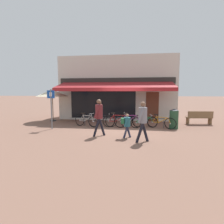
# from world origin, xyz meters

# --- Properties ---
(ground_plane) EXTENTS (160.00, 160.00, 0.00)m
(ground_plane) POSITION_xyz_m (0.00, 0.00, 0.00)
(ground_plane) COLOR brown
(shop_front) EXTENTS (8.78, 4.88, 4.74)m
(shop_front) POSITION_xyz_m (-0.65, 4.60, 2.37)
(shop_front) COLOR beige
(shop_front) RESTS_ON ground_plane
(bike_rack_rail) EXTENTS (4.87, 0.04, 0.57)m
(bike_rack_rail) POSITION_xyz_m (0.08, 0.79, 0.49)
(bike_rack_rail) COLOR #47494F
(bike_rack_rail) RESTS_ON ground_plane
(bicycle_silver) EXTENTS (1.61, 0.69, 0.83)m
(bicycle_silver) POSITION_xyz_m (-2.15, 0.57, 0.37)
(bicycle_silver) COLOR black
(bicycle_silver) RESTS_ON ground_plane
(bicycle_black) EXTENTS (1.72, 0.53, 0.85)m
(bicycle_black) POSITION_xyz_m (-1.15, 0.62, 0.37)
(bicycle_black) COLOR black
(bicycle_black) RESTS_ON ground_plane
(bicycle_red) EXTENTS (1.81, 0.52, 0.90)m
(bicycle_red) POSITION_xyz_m (-0.24, 0.63, 0.40)
(bicycle_red) COLOR black
(bicycle_red) RESTS_ON ground_plane
(bicycle_purple) EXTENTS (1.78, 0.65, 0.89)m
(bicycle_purple) POSITION_xyz_m (0.47, 0.63, 0.40)
(bicycle_purple) COLOR black
(bicycle_purple) RESTS_ON ground_plane
(bicycle_green) EXTENTS (1.62, 0.62, 0.80)m
(bicycle_green) POSITION_xyz_m (1.32, 0.64, 0.35)
(bicycle_green) COLOR black
(bicycle_green) RESTS_ON ground_plane
(bicycle_orange) EXTENTS (1.62, 0.93, 0.84)m
(bicycle_orange) POSITION_xyz_m (2.27, 0.62, 0.37)
(bicycle_orange) COLOR black
(bicycle_orange) RESTS_ON ground_plane
(pedestrian_adult) EXTENTS (0.57, 0.62, 1.77)m
(pedestrian_adult) POSITION_xyz_m (-0.90, -1.54, 1.09)
(pedestrian_adult) COLOR black
(pedestrian_adult) RESTS_ON ground_plane
(pedestrian_child) EXTENTS (0.49, 0.51, 1.12)m
(pedestrian_child) POSITION_xyz_m (0.42, -1.72, 0.68)
(pedestrian_child) COLOR #282D47
(pedestrian_child) RESTS_ON ground_plane
(pedestrian_second_adult) EXTENTS (0.58, 0.61, 1.72)m
(pedestrian_second_adult) POSITION_xyz_m (1.12, -2.30, 1.04)
(pedestrian_second_adult) COLOR black
(pedestrian_second_adult) RESTS_ON ground_plane
(litter_bin) EXTENTS (0.50, 0.50, 1.15)m
(litter_bin) POSITION_xyz_m (3.00, 0.70, 0.58)
(litter_bin) COLOR #23472D
(litter_bin) RESTS_ON ground_plane
(parking_sign) EXTENTS (0.44, 0.07, 2.25)m
(parking_sign) POSITION_xyz_m (-3.90, -0.34, 1.38)
(parking_sign) COLOR slate
(parking_sign) RESTS_ON ground_plane
(cafe_parasol) EXTENTS (2.22, 2.22, 2.28)m
(cafe_parasol) POSITION_xyz_m (-5.14, 2.30, 2.02)
(cafe_parasol) COLOR #4C3D2D
(cafe_parasol) RESTS_ON ground_plane
(park_bench) EXTENTS (1.64, 0.63, 0.87)m
(park_bench) POSITION_xyz_m (4.91, 2.24, 0.46)
(park_bench) COLOR brown
(park_bench) RESTS_ON ground_plane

